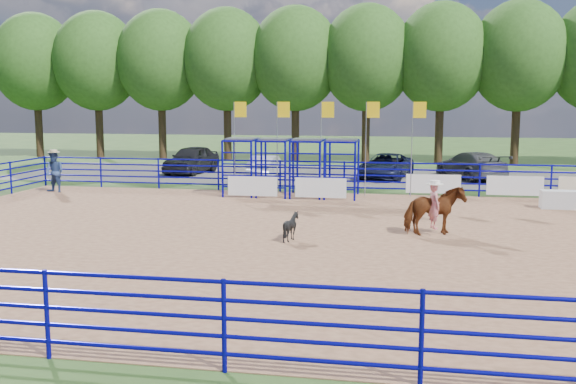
% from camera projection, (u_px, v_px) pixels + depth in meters
% --- Properties ---
extents(ground, '(120.00, 120.00, 0.00)m').
position_uv_depth(ground, '(314.00, 239.00, 19.78)').
color(ground, '#365622').
rests_on(ground, ground).
extents(arena_dirt, '(30.00, 20.00, 0.02)m').
position_uv_depth(arena_dirt, '(314.00, 239.00, 19.78)').
color(arena_dirt, '#9D6E4E').
rests_on(arena_dirt, ground).
extents(gravel_strip, '(40.00, 10.00, 0.01)m').
position_uv_depth(gravel_strip, '(356.00, 176.00, 36.34)').
color(gravel_strip, slate).
rests_on(gravel_strip, ground).
extents(announcer_table, '(1.34, 0.63, 0.72)m').
position_uv_depth(announcer_table, '(559.00, 200.00, 25.23)').
color(announcer_table, silver).
rests_on(announcer_table, arena_dirt).
extents(horse_and_rider, '(2.03, 1.48, 2.45)m').
position_uv_depth(horse_and_rider, '(434.00, 207.00, 20.15)').
color(horse_and_rider, '#653014').
rests_on(horse_and_rider, arena_dirt).
extents(calf, '(1.03, 1.01, 0.86)m').
position_uv_depth(calf, '(291.00, 226.00, 19.44)').
color(calf, black).
rests_on(calf, arena_dirt).
extents(spectator_cowboy, '(1.05, 0.89, 1.96)m').
position_uv_depth(spectator_cowboy, '(55.00, 171.00, 29.70)').
color(spectator_cowboy, navy).
rests_on(spectator_cowboy, arena_dirt).
extents(car_a, '(2.45, 4.95, 1.62)m').
position_uv_depth(car_a, '(192.00, 159.00, 37.92)').
color(car_a, black).
rests_on(car_a, gravel_strip).
extents(car_b, '(1.52, 3.85, 1.25)m').
position_uv_depth(car_b, '(267.00, 166.00, 35.86)').
color(car_b, '#9B9DA3').
rests_on(car_b, gravel_strip).
extents(car_c, '(3.20, 5.24, 1.36)m').
position_uv_depth(car_c, '(386.00, 166.00, 35.34)').
color(car_c, '#141833').
rests_on(car_c, gravel_strip).
extents(car_d, '(4.02, 5.53, 1.49)m').
position_uv_depth(car_d, '(471.00, 165.00, 35.10)').
color(car_d, '#555558').
rests_on(car_d, gravel_strip).
extents(perimeter_fence, '(30.10, 20.10, 1.50)m').
position_uv_depth(perimeter_fence, '(314.00, 215.00, 19.68)').
color(perimeter_fence, '#0A07A0').
rests_on(perimeter_fence, ground).
extents(chute_assembly, '(19.32, 2.41, 4.20)m').
position_uv_depth(chute_assembly, '(299.00, 168.00, 28.55)').
color(chute_assembly, '#0A07A0').
rests_on(chute_assembly, ground).
extents(treeline, '(56.40, 6.40, 11.24)m').
position_uv_depth(treeline, '(367.00, 53.00, 44.06)').
color(treeline, '#3F2B19').
rests_on(treeline, ground).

